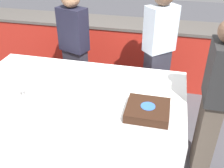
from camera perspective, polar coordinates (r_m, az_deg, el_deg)
name	(u,v)px	position (r m, az deg, el deg)	size (l,w,h in m)	color
ground_plane	(81,145)	(3.08, -6.85, -13.04)	(14.00, 14.00, 0.00)	#424247
back_counter	(113,50)	(4.15, 0.23, 7.46)	(4.40, 0.58, 0.92)	#A82319
dining_table	(78,119)	(2.83, -7.34, -7.49)	(2.14, 1.16, 0.77)	white
cake	(148,110)	(2.24, 7.76, -5.70)	(0.40, 0.38, 0.09)	#B7B2AD
plate_stack	(10,69)	(3.04, -21.27, 3.05)	(0.22, 0.22, 0.09)	white
wine_glass	(22,87)	(2.53, -19.07, -0.56)	(0.07, 0.07, 0.17)	white
side_plate_near_cake	(145,93)	(2.53, 7.22, -1.91)	(0.19, 0.19, 0.00)	white
side_plate_right_edge	(119,89)	(2.56, 1.53, -1.19)	(0.19, 0.19, 0.00)	white
utensil_pile	(74,116)	(2.23, -8.33, -6.99)	(0.13, 0.11, 0.02)	white
person_cutting_cake	(158,53)	(3.12, 10.01, 6.59)	(0.38, 0.38, 1.63)	#282833
person_seated_right	(213,102)	(2.48, 21.20, -3.64)	(0.20, 0.34, 1.56)	#4C4238
person_standing_back	(75,49)	(3.34, -8.15, 7.62)	(0.39, 0.31, 1.55)	#282833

